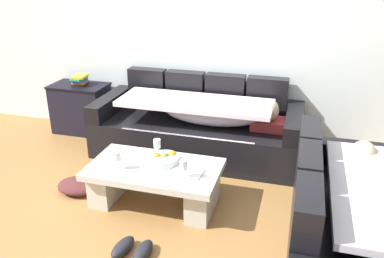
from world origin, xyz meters
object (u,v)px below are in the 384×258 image
at_px(side_cabinet, 81,108).
at_px(wine_glass_near_left, 117,157).
at_px(couch_near_window, 354,226).
at_px(fruit_bowl, 164,159).
at_px(crumpled_garment, 77,186).
at_px(book_stack_on_cabinet, 80,80).
at_px(couch_along_wall, 200,127).
at_px(wine_glass_near_right, 184,166).
at_px(wine_glass_far_back, 157,144).
at_px(open_magazine, 187,172).
at_px(pair_of_shoes, 133,249).
at_px(coffee_table, 155,180).

bearing_deg(side_cabinet, wine_glass_near_left, -49.65).
xyz_separation_m(couch_near_window, side_cabinet, (-3.22, 1.72, -0.01)).
height_order(fruit_bowl, crumpled_garment, fruit_bowl).
bearing_deg(book_stack_on_cabinet, couch_along_wall, -7.90).
xyz_separation_m(wine_glass_near_left, wine_glass_near_right, (0.61, 0.01, 0.00)).
distance_m(wine_glass_near_left, wine_glass_far_back, 0.42).
relative_size(wine_glass_near_left, open_magazine, 0.59).
distance_m(wine_glass_far_back, side_cabinet, 1.88).
bearing_deg(open_magazine, couch_along_wall, 104.21).
height_order(fruit_bowl, pair_of_shoes, fruit_bowl).
xyz_separation_m(wine_glass_near_left, side_cabinet, (-1.25, 1.47, -0.17)).
height_order(side_cabinet, book_stack_on_cabinet, book_stack_on_cabinet).
bearing_deg(wine_glass_near_right, coffee_table, 159.89).
distance_m(couch_near_window, wine_glass_near_left, 2.00).
xyz_separation_m(wine_glass_far_back, side_cabinet, (-1.50, 1.12, -0.17)).
bearing_deg(coffee_table, couch_along_wall, 83.19).
distance_m(coffee_table, wine_glass_far_back, 0.34).
distance_m(fruit_bowl, wine_glass_far_back, 0.19).
distance_m(coffee_table, open_magazine, 0.35).
relative_size(coffee_table, fruit_bowl, 4.29).
xyz_separation_m(couch_along_wall, pair_of_shoes, (-0.04, -1.85, -0.29)).
relative_size(wine_glass_far_back, pair_of_shoes, 0.53).
height_order(open_magazine, book_stack_on_cabinet, book_stack_on_cabinet).
bearing_deg(book_stack_on_cabinet, couch_near_window, -28.28).
distance_m(couch_along_wall, couch_near_window, 2.15).
height_order(couch_near_window, coffee_table, couch_near_window).
relative_size(wine_glass_near_left, side_cabinet, 0.23).
bearing_deg(fruit_bowl, side_cabinet, 142.17).
bearing_deg(pair_of_shoes, coffee_table, 97.08).
xyz_separation_m(open_magazine, pair_of_shoes, (-0.23, -0.70, -0.34)).
distance_m(wine_glass_near_left, side_cabinet, 1.94).
bearing_deg(pair_of_shoes, crumpled_garment, 142.30).
height_order(couch_near_window, wine_glass_near_right, couch_near_window).
xyz_separation_m(couch_along_wall, book_stack_on_cabinet, (-1.66, 0.23, 0.37)).
relative_size(wine_glass_near_right, wine_glass_far_back, 1.00).
height_order(couch_along_wall, pair_of_shoes, couch_along_wall).
relative_size(coffee_table, wine_glass_near_right, 7.23).
bearing_deg(fruit_bowl, pair_of_shoes, -88.29).
distance_m(wine_glass_far_back, crumpled_garment, 0.91).
height_order(coffee_table, crumpled_garment, coffee_table).
relative_size(wine_glass_far_back, side_cabinet, 0.23).
bearing_deg(couch_near_window, crumpled_garment, 82.22).
bearing_deg(wine_glass_far_back, wine_glass_near_right, -42.46).
relative_size(couch_along_wall, coffee_table, 1.95).
xyz_separation_m(couch_along_wall, wine_glass_far_back, (-0.18, -0.90, 0.16)).
bearing_deg(couch_along_wall, wine_glass_near_right, -81.56).
relative_size(wine_glass_far_back, crumpled_garment, 0.42).
relative_size(couch_along_wall, crumpled_garment, 5.84).
xyz_separation_m(couch_along_wall, fruit_bowl, (-0.07, -1.03, 0.09)).
xyz_separation_m(fruit_bowl, side_cabinet, (-1.61, 1.25, -0.10)).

